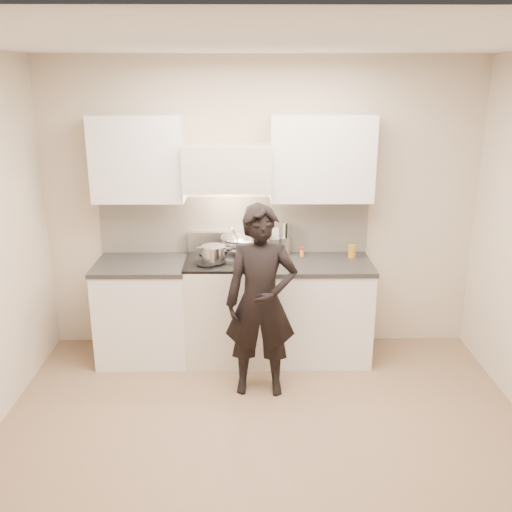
# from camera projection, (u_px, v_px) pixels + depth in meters

# --- Properties ---
(ground_plane) EXTENTS (4.00, 4.00, 0.00)m
(ground_plane) POSITION_uv_depth(u_px,v_px,m) (265.00, 448.00, 4.03)
(ground_plane) COLOR #83674D
(room_shell) EXTENTS (4.04, 3.54, 2.70)m
(room_shell) POSITION_uv_depth(u_px,v_px,m) (256.00, 216.00, 3.90)
(room_shell) COLOR #C1B5A1
(room_shell) RESTS_ON ground
(stove) EXTENTS (0.76, 0.65, 0.96)m
(stove) POSITION_uv_depth(u_px,v_px,m) (229.00, 308.00, 5.24)
(stove) COLOR beige
(stove) RESTS_ON ground
(counter_right) EXTENTS (0.92, 0.67, 0.92)m
(counter_right) POSITION_uv_depth(u_px,v_px,m) (319.00, 309.00, 5.26)
(counter_right) COLOR white
(counter_right) RESTS_ON ground
(counter_left) EXTENTS (0.82, 0.67, 0.92)m
(counter_left) POSITION_uv_depth(u_px,v_px,m) (144.00, 310.00, 5.24)
(counter_left) COLOR white
(counter_left) RESTS_ON ground
(wok) EXTENTS (0.39, 0.49, 0.32)m
(wok) POSITION_uv_depth(u_px,v_px,m) (242.00, 242.00, 5.21)
(wok) COLOR #B6B7C1
(wok) RESTS_ON stove
(stock_pot) EXTENTS (0.30, 0.23, 0.14)m
(stock_pot) POSITION_uv_depth(u_px,v_px,m) (214.00, 254.00, 4.98)
(stock_pot) COLOR #B6B7C1
(stock_pot) RESTS_ON stove
(utensil_crock) EXTENTS (0.11, 0.11, 0.30)m
(utensil_crock) POSITION_uv_depth(u_px,v_px,m) (285.00, 244.00, 5.32)
(utensil_crock) COLOR #B2B2B4
(utensil_crock) RESTS_ON counter_right
(spice_jar) EXTENTS (0.04, 0.04, 0.08)m
(spice_jar) POSITION_uv_depth(u_px,v_px,m) (302.00, 252.00, 5.27)
(spice_jar) COLOR orange
(spice_jar) RESTS_ON counter_right
(oil_glass) EXTENTS (0.07, 0.07, 0.12)m
(oil_glass) POSITION_uv_depth(u_px,v_px,m) (352.00, 251.00, 5.22)
(oil_glass) COLOR #AD771F
(oil_glass) RESTS_ON counter_right
(person) EXTENTS (0.59, 0.39, 1.58)m
(person) POSITION_uv_depth(u_px,v_px,m) (261.00, 302.00, 4.55)
(person) COLOR black
(person) RESTS_ON ground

